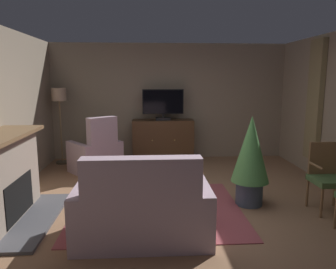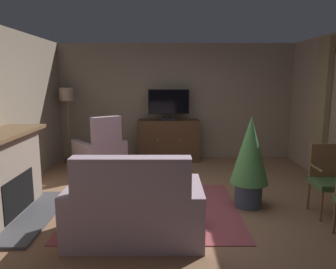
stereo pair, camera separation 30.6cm
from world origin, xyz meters
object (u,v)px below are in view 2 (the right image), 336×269
(potted_plant_tall_palm_by_window, at_px, (250,157))
(armchair_by_fireplace, at_px, (101,154))
(sofa_floral, at_px, (135,211))
(side_chair_mid_row, at_px, (330,178))
(tv_remote, at_px, (162,175))
(tv_cabinet, at_px, (169,141))
(television, at_px, (169,104))
(coffee_table, at_px, (150,180))
(fireplace, at_px, (2,178))
(floor_lamp, at_px, (67,103))

(potted_plant_tall_palm_by_window, bearing_deg, armchair_by_fireplace, 144.40)
(sofa_floral, distance_m, side_chair_mid_row, 2.71)
(tv_remote, relative_size, potted_plant_tall_palm_by_window, 0.13)
(potted_plant_tall_palm_by_window, bearing_deg, tv_cabinet, 113.45)
(television, distance_m, coffee_table, 2.71)
(fireplace, distance_m, armchair_by_fireplace, 2.37)
(television, height_order, coffee_table, television)
(sofa_floral, relative_size, armchair_by_fireplace, 1.35)
(fireplace, relative_size, tv_remote, 10.33)
(armchair_by_fireplace, relative_size, floor_lamp, 0.70)
(potted_plant_tall_palm_by_window, bearing_deg, sofa_floral, -147.54)
(television, relative_size, coffee_table, 0.90)
(tv_cabinet, bearing_deg, sofa_floral, -96.23)
(fireplace, relative_size, tv_cabinet, 1.28)
(fireplace, xyz_separation_m, armchair_by_fireplace, (0.87, 2.19, -0.20))
(sofa_floral, relative_size, potted_plant_tall_palm_by_window, 1.17)
(potted_plant_tall_palm_by_window, distance_m, floor_lamp, 4.31)
(coffee_table, relative_size, armchair_by_fireplace, 0.87)
(television, bearing_deg, fireplace, -126.66)
(sofa_floral, height_order, armchair_by_fireplace, armchair_by_fireplace)
(potted_plant_tall_palm_by_window, relative_size, floor_lamp, 0.81)
(sofa_floral, xyz_separation_m, potted_plant_tall_palm_by_window, (1.57, 1.00, 0.40))
(tv_cabinet, xyz_separation_m, sofa_floral, (-0.40, -3.68, -0.11))
(coffee_table, distance_m, sofa_floral, 1.11)
(tv_remote, bearing_deg, coffee_table, 67.65)
(potted_plant_tall_palm_by_window, bearing_deg, floor_lamp, 142.84)
(tv_cabinet, height_order, side_chair_mid_row, side_chair_mid_row)
(tv_remote, height_order, side_chair_mid_row, side_chair_mid_row)
(potted_plant_tall_palm_by_window, bearing_deg, tv_remote, 171.77)
(potted_plant_tall_palm_by_window, bearing_deg, television, 113.87)
(side_chair_mid_row, bearing_deg, floor_lamp, 147.36)
(tv_cabinet, relative_size, sofa_floral, 0.88)
(coffee_table, xyz_separation_m, side_chair_mid_row, (2.50, -0.38, 0.16))
(fireplace, distance_m, coffee_table, 2.02)
(side_chair_mid_row, bearing_deg, tv_cabinet, 126.73)
(television, xyz_separation_m, armchair_by_fireplace, (-1.37, -0.82, -0.95))
(tv_cabinet, xyz_separation_m, side_chair_mid_row, (2.20, -2.95, 0.07))
(fireplace, relative_size, floor_lamp, 1.06)
(coffee_table, bearing_deg, floor_lamp, 128.22)
(sofa_floral, relative_size, side_chair_mid_row, 1.62)
(fireplace, height_order, floor_lamp, floor_lamp)
(television, distance_m, tv_remote, 2.60)
(side_chair_mid_row, xyz_separation_m, potted_plant_tall_palm_by_window, (-1.03, 0.26, 0.23))
(tv_cabinet, height_order, sofa_floral, sofa_floral)
(side_chair_mid_row, relative_size, potted_plant_tall_palm_by_window, 0.72)
(coffee_table, bearing_deg, tv_remote, 20.77)
(tv_cabinet, relative_size, armchair_by_fireplace, 1.19)
(tv_remote, bearing_deg, television, -45.70)
(tv_remote, relative_size, sofa_floral, 0.11)
(fireplace, distance_m, floor_lamp, 3.06)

